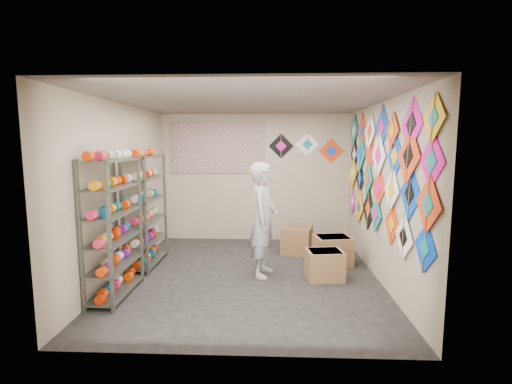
{
  "coord_description": "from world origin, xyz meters",
  "views": [
    {
      "loc": [
        0.35,
        -5.66,
        2.08
      ],
      "look_at": [
        0.1,
        0.3,
        1.3
      ],
      "focal_mm": 26.0,
      "sensor_mm": 36.0,
      "label": 1
    }
  ],
  "objects_px": {
    "shelf_rack_front": "(113,228)",
    "shopkeeper": "(263,220)",
    "shelf_rack_back": "(146,211)",
    "carton_b": "(333,250)",
    "carton_c": "(297,240)",
    "carton_a": "(325,265)"
  },
  "relations": [
    {
      "from": "shopkeeper",
      "to": "carton_c",
      "type": "relative_size",
      "value": 3.09
    },
    {
      "from": "carton_b",
      "to": "shopkeeper",
      "type": "bearing_deg",
      "value": -163.65
    },
    {
      "from": "shopkeeper",
      "to": "carton_b",
      "type": "distance_m",
      "value": 1.47
    },
    {
      "from": "shopkeeper",
      "to": "carton_c",
      "type": "xyz_separation_m",
      "value": [
        0.62,
        1.24,
        -0.64
      ]
    },
    {
      "from": "carton_c",
      "to": "shopkeeper",
      "type": "bearing_deg",
      "value": -102.14
    },
    {
      "from": "shelf_rack_back",
      "to": "carton_a",
      "type": "bearing_deg",
      "value": -10.6
    },
    {
      "from": "carton_b",
      "to": "shelf_rack_front",
      "type": "bearing_deg",
      "value": -164.93
    },
    {
      "from": "shelf_rack_back",
      "to": "carton_c",
      "type": "relative_size",
      "value": 3.27
    },
    {
      "from": "carton_a",
      "to": "carton_c",
      "type": "relative_size",
      "value": 0.93
    },
    {
      "from": "carton_c",
      "to": "shelf_rack_front",
      "type": "bearing_deg",
      "value": -126.62
    },
    {
      "from": "carton_a",
      "to": "carton_b",
      "type": "distance_m",
      "value": 0.76
    },
    {
      "from": "carton_a",
      "to": "carton_b",
      "type": "xyz_separation_m",
      "value": [
        0.24,
        0.72,
        0.02
      ]
    },
    {
      "from": "carton_b",
      "to": "carton_c",
      "type": "height_order",
      "value": "carton_c"
    },
    {
      "from": "shopkeeper",
      "to": "shelf_rack_back",
      "type": "bearing_deg",
      "value": 89.42
    },
    {
      "from": "shelf_rack_front",
      "to": "carton_a",
      "type": "relative_size",
      "value": 3.51
    },
    {
      "from": "shopkeeper",
      "to": "carton_c",
      "type": "distance_m",
      "value": 1.53
    },
    {
      "from": "shelf_rack_front",
      "to": "shelf_rack_back",
      "type": "relative_size",
      "value": 1.0
    },
    {
      "from": "shelf_rack_front",
      "to": "carton_c",
      "type": "xyz_separation_m",
      "value": [
        2.63,
        2.13,
        -0.7
      ]
    },
    {
      "from": "shelf_rack_back",
      "to": "carton_b",
      "type": "relative_size",
      "value": 3.15
    },
    {
      "from": "shelf_rack_back",
      "to": "shopkeeper",
      "type": "xyz_separation_m",
      "value": [
        2.01,
        -0.41,
        -0.05
      ]
    },
    {
      "from": "shelf_rack_front",
      "to": "shelf_rack_back",
      "type": "xyz_separation_m",
      "value": [
        0.0,
        1.3,
        0.0
      ]
    },
    {
      "from": "shelf_rack_front",
      "to": "shopkeeper",
      "type": "height_order",
      "value": "shelf_rack_front"
    }
  ]
}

